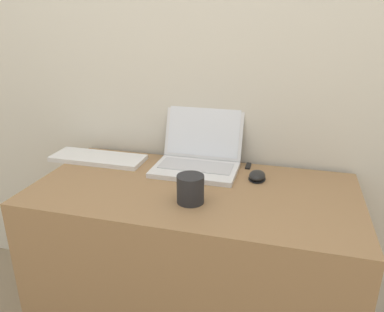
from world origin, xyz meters
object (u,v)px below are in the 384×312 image
drink_cup (190,188)px  external_keyboard (98,158)px  laptop (198,154)px  usb_stick (248,166)px  computer_mouse (257,176)px

drink_cup → external_keyboard: (-0.50, 0.27, -0.04)m
laptop → external_keyboard: size_ratio=0.82×
usb_stick → laptop: bearing=-164.4°
external_keyboard → usb_stick: (0.66, 0.10, -0.01)m
computer_mouse → usb_stick: computer_mouse is taller
external_keyboard → usb_stick: size_ratio=6.94×
computer_mouse → drink_cup: bearing=-128.8°
usb_stick → external_keyboard: bearing=-171.4°
laptop → drink_cup: bearing=-80.5°
drink_cup → laptop: bearing=99.5°
drink_cup → computer_mouse: 0.33m
laptop → usb_stick: bearing=15.6°
external_keyboard → drink_cup: bearing=-28.5°
laptop → computer_mouse: size_ratio=3.66×
drink_cup → external_keyboard: bearing=151.5°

